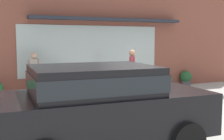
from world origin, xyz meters
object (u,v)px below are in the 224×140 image
object	(u,v)px
potted_plant_window_center	(125,85)
potted_plant_corner_tall	(155,78)
potted_plant_trailing_edge	(99,85)
potted_plant_window_right	(186,78)
pedestrian_passerby	(34,72)
fire_hydrant	(158,86)
parked_car_black	(100,103)
potted_plant_window_left	(78,82)
pedestrian_with_handbag	(132,69)

from	to	relation	value
potted_plant_window_center	potted_plant_corner_tall	xyz separation A→B (m)	(1.69, 0.44, 0.17)
potted_plant_trailing_edge	potted_plant_window_right	distance (m)	4.49
pedestrian_passerby	potted_plant_trailing_edge	distance (m)	2.60
fire_hydrant	potted_plant_window_right	xyz separation A→B (m)	(2.91, 2.16, -0.11)
potted_plant_trailing_edge	potted_plant_window_right	world-z (taller)	potted_plant_window_right
potted_plant_window_right	potted_plant_corner_tall	xyz separation A→B (m)	(-1.67, 0.07, 0.09)
parked_car_black	potted_plant_window_left	bearing A→B (deg)	79.12
parked_car_black	potted_plant_trailing_edge	size ratio (longest dim) A/B	6.36
pedestrian_passerby	potted_plant_trailing_edge	bearing A→B (deg)	20.97
potted_plant_trailing_edge	potted_plant_window_center	world-z (taller)	potted_plant_trailing_edge
potted_plant_window_left	potted_plant_trailing_edge	world-z (taller)	potted_plant_window_left
fire_hydrant	parked_car_black	xyz separation A→B (m)	(-3.72, -3.74, 0.48)
potted_plant_window_left	potted_plant_window_center	xyz separation A→B (m)	(1.91, -0.39, -0.17)
fire_hydrant	potted_plant_window_center	xyz separation A→B (m)	(-0.46, 1.78, -0.18)
fire_hydrant	potted_plant_window_left	bearing A→B (deg)	137.47
pedestrian_passerby	potted_plant_window_center	world-z (taller)	pedestrian_passerby
potted_plant_window_left	potted_plant_trailing_edge	distance (m)	0.84
pedestrian_passerby	potted_plant_window_right	world-z (taller)	pedestrian_passerby
pedestrian_passerby	potted_plant_window_left	world-z (taller)	pedestrian_passerby
potted_plant_window_center	potted_plant_window_left	bearing A→B (deg)	168.45
potted_plant_window_center	potted_plant_corner_tall	world-z (taller)	potted_plant_corner_tall
potted_plant_window_center	potted_plant_trailing_edge	bearing A→B (deg)	172.79
pedestrian_passerby	potted_plant_window_center	size ratio (longest dim) A/B	3.14
fire_hydrant	potted_plant_window_right	world-z (taller)	fire_hydrant
potted_plant_window_left	fire_hydrant	bearing A→B (deg)	-42.53
potted_plant_window_left	potted_plant_window_center	size ratio (longest dim) A/B	1.73
pedestrian_passerby	potted_plant_corner_tall	distance (m)	5.37
potted_plant_corner_tall	potted_plant_window_left	bearing A→B (deg)	-179.15
pedestrian_passerby	potted_plant_corner_tall	xyz separation A→B (m)	(5.33, 0.40, -0.54)
potted_plant_trailing_edge	potted_plant_window_center	distance (m)	1.12
potted_plant_window_right	potted_plant_corner_tall	world-z (taller)	potted_plant_corner_tall
pedestrian_with_handbag	potted_plant_window_center	xyz separation A→B (m)	(0.33, 1.24, -0.77)
pedestrian_with_handbag	potted_plant_window_right	size ratio (longest dim) A/B	2.60
pedestrian_passerby	fire_hydrant	bearing A→B (deg)	-5.29
potted_plant_window_right	potted_plant_window_center	bearing A→B (deg)	-173.68
pedestrian_with_handbag	potted_plant_trailing_edge	bearing A→B (deg)	58.72
potted_plant_window_right	potted_plant_window_center	distance (m)	3.39
parked_car_black	potted_plant_corner_tall	distance (m)	7.77
potted_plant_corner_tall	pedestrian_with_handbag	bearing A→B (deg)	-140.21
parked_car_black	potted_plant_window_right	bearing A→B (deg)	43.67
parked_car_black	potted_plant_window_right	size ratio (longest dim) A/B	6.04
potted_plant_window_right	parked_car_black	bearing A→B (deg)	-138.32
fire_hydrant	pedestrian_passerby	size ratio (longest dim) A/B	0.54
potted_plant_window_left	potted_plant_corner_tall	world-z (taller)	potted_plant_window_left
parked_car_black	potted_plant_window_center	world-z (taller)	parked_car_black
potted_plant_window_center	pedestrian_passerby	bearing A→B (deg)	179.33
fire_hydrant	potted_plant_window_left	xyz separation A→B (m)	(-2.37, 2.17, -0.02)
pedestrian_with_handbag	potted_plant_window_left	distance (m)	2.35
potted_plant_window_center	fire_hydrant	bearing A→B (deg)	-75.45
fire_hydrant	potted_plant_trailing_edge	xyz separation A→B (m)	(-1.58, 1.92, -0.12)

